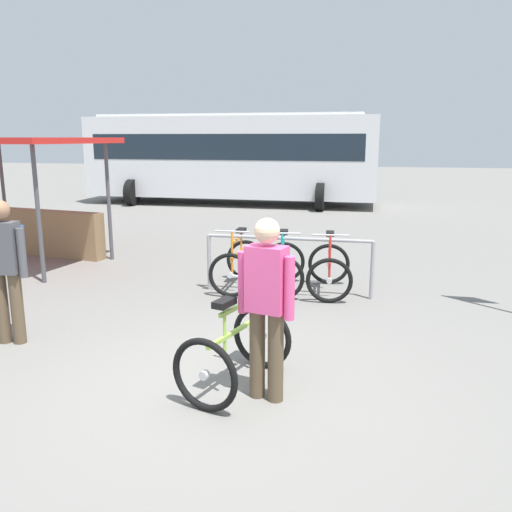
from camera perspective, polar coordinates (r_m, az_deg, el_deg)
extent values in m
plane|color=slate|center=(5.12, -3.72, -14.02)|extent=(80.00, 80.00, 0.00)
cylinder|color=#99999E|center=(8.15, -5.07, -0.70)|extent=(0.06, 0.06, 0.85)
cylinder|color=#99999E|center=(7.80, 12.42, -1.56)|extent=(0.06, 0.06, 0.85)
cylinder|color=#99999E|center=(7.79, 3.52, 1.91)|extent=(2.45, 0.05, 0.05)
torus|color=black|center=(8.71, -1.09, -0.42)|extent=(0.66, 0.09, 0.66)
cylinder|color=#B7B7BC|center=(8.71, -1.09, -0.42)|extent=(0.08, 0.06, 0.08)
torus|color=black|center=(7.75, -2.79, -2.09)|extent=(0.66, 0.09, 0.66)
cylinder|color=#B7B7BC|center=(7.75, -2.79, -2.09)|extent=(0.08, 0.06, 0.08)
cube|color=orange|center=(8.18, -1.90, 0.33)|extent=(0.04, 0.92, 0.04)
cube|color=orange|center=(8.08, -2.00, 1.81)|extent=(0.04, 0.61, 0.04)
cylinder|color=orange|center=(8.34, -1.60, 0.92)|extent=(0.03, 0.03, 0.55)
cube|color=black|center=(8.29, -1.61, 2.79)|extent=(0.12, 0.24, 0.06)
cylinder|color=orange|center=(7.79, -2.59, 0.38)|extent=(0.03, 0.03, 0.63)
cylinder|color=#B7B7BC|center=(7.73, -2.61, 2.66)|extent=(0.52, 0.03, 0.03)
torus|color=black|center=(8.59, 3.08, -0.63)|extent=(0.67, 0.16, 0.66)
cylinder|color=#B7B7BC|center=(8.59, 3.08, -0.63)|extent=(0.09, 0.07, 0.08)
torus|color=black|center=(7.60, 2.76, -2.38)|extent=(0.67, 0.16, 0.66)
cylinder|color=#B7B7BC|center=(7.60, 2.76, -2.38)|extent=(0.09, 0.07, 0.08)
cube|color=teal|center=(8.04, 2.95, 0.10)|extent=(0.14, 0.92, 0.04)
cube|color=teal|center=(7.94, 2.95, 1.61)|extent=(0.11, 0.61, 0.04)
cylinder|color=teal|center=(8.21, 3.01, 0.72)|extent=(0.03, 0.03, 0.55)
cube|color=black|center=(8.16, 3.03, 2.61)|extent=(0.15, 0.25, 0.06)
cylinder|color=teal|center=(7.64, 2.83, 0.13)|extent=(0.03, 0.03, 0.63)
cylinder|color=#B7B7BC|center=(7.58, 2.85, 2.46)|extent=(0.52, 0.09, 0.03)
torus|color=black|center=(8.51, 7.86, -0.85)|extent=(0.67, 0.14, 0.66)
cylinder|color=#B7B7BC|center=(8.51, 7.86, -0.85)|extent=(0.08, 0.07, 0.08)
torus|color=black|center=(7.52, 7.90, -2.65)|extent=(0.67, 0.14, 0.66)
cylinder|color=#B7B7BC|center=(7.52, 7.90, -2.65)|extent=(0.08, 0.07, 0.08)
cube|color=red|center=(7.96, 7.93, -0.13)|extent=(0.11, 0.92, 0.04)
cube|color=red|center=(7.87, 7.98, 1.39)|extent=(0.09, 0.61, 0.04)
cylinder|color=red|center=(8.13, 7.93, 0.50)|extent=(0.03, 0.03, 0.55)
cube|color=black|center=(8.08, 7.99, 2.41)|extent=(0.14, 0.25, 0.06)
cylinder|color=red|center=(7.56, 7.97, -0.10)|extent=(0.03, 0.03, 0.63)
cylinder|color=#B7B7BC|center=(7.50, 8.04, 2.24)|extent=(0.52, 0.07, 0.03)
torus|color=black|center=(4.61, -5.57, -12.65)|extent=(0.65, 0.25, 0.66)
cylinder|color=#B7B7BC|center=(4.61, -5.57, -12.65)|extent=(0.09, 0.08, 0.08)
torus|color=black|center=(5.41, 0.63, -8.67)|extent=(0.65, 0.25, 0.66)
cylinder|color=#B7B7BC|center=(5.41, 0.63, -8.67)|extent=(0.09, 0.08, 0.08)
cube|color=#9ED14C|center=(4.92, -2.23, -8.11)|extent=(0.30, 0.89, 0.04)
cube|color=#9ED14C|center=(4.88, -1.94, -5.46)|extent=(0.21, 0.60, 0.04)
cylinder|color=#9ED14C|center=(4.76, -3.39, -8.22)|extent=(0.03, 0.03, 0.55)
cube|color=black|center=(4.66, -3.44, -5.06)|extent=(0.19, 0.26, 0.06)
cylinder|color=#9ED14C|center=(5.20, -0.01, -5.86)|extent=(0.03, 0.03, 0.63)
cylinder|color=#B7B7BC|center=(5.11, -0.01, -2.51)|extent=(0.51, 0.18, 0.03)
cube|color=gray|center=(5.27, 0.75, -3.42)|extent=(0.31, 0.27, 0.22)
cylinder|color=brown|center=(4.74, 2.13, -10.83)|extent=(0.14, 0.14, 0.82)
cylinder|color=brown|center=(4.81, 0.14, -10.46)|extent=(0.14, 0.14, 0.82)
cube|color=#E54C8C|center=(4.54, 1.17, -2.51)|extent=(0.38, 0.28, 0.58)
cylinder|color=#E54C8C|center=(4.45, 3.62, -3.51)|extent=(0.09, 0.09, 0.55)
cylinder|color=#E54C8C|center=(4.63, -1.41, -2.85)|extent=(0.09, 0.09, 0.55)
sphere|color=beige|center=(4.45, 1.19, 2.72)|extent=(0.22, 0.22, 0.22)
cylinder|color=brown|center=(6.58, -24.33, -5.18)|extent=(0.14, 0.14, 0.82)
cylinder|color=brown|center=(6.67, -25.67, -5.07)|extent=(0.14, 0.14, 0.82)
cube|color=#4C4C51|center=(6.46, -25.58, 0.81)|extent=(0.36, 0.24, 0.58)
cylinder|color=#4C4C51|center=(6.34, -23.93, 0.30)|extent=(0.09, 0.09, 0.55)
cube|color=#3366B2|center=(6.59, -24.89, 1.26)|extent=(0.27, 0.17, 0.40)
cube|color=silver|center=(18.84, -2.61, 10.65)|extent=(10.03, 2.60, 2.70)
cube|color=#19232D|center=(18.84, -2.62, 11.71)|extent=(9.23, 2.62, 0.84)
cube|color=silver|center=(18.85, -2.65, 14.87)|extent=(9.02, 2.34, 0.08)
cylinder|color=black|center=(18.89, -13.21, 6.68)|extent=(0.26, 0.90, 0.90)
cylinder|color=black|center=(21.16, -10.27, 7.42)|extent=(0.26, 0.90, 0.90)
cylinder|color=black|center=(17.11, 6.94, 6.34)|extent=(0.26, 0.90, 0.90)
cylinder|color=black|center=(19.58, 7.70, 7.10)|extent=(0.26, 0.90, 0.90)
cylinder|color=#4C4C51|center=(12.15, -25.52, 5.75)|extent=(0.07, 0.07, 2.20)
cylinder|color=#4C4C51|center=(10.41, -15.58, 5.57)|extent=(0.07, 0.07, 2.20)
cylinder|color=#4C4C51|center=(9.05, -22.40, 4.08)|extent=(0.07, 0.07, 2.20)
cube|color=red|center=(10.52, -24.75, 11.25)|extent=(3.43, 2.77, 0.10)
cube|color=olive|center=(11.22, -21.18, 2.29)|extent=(2.36, 0.67, 0.90)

